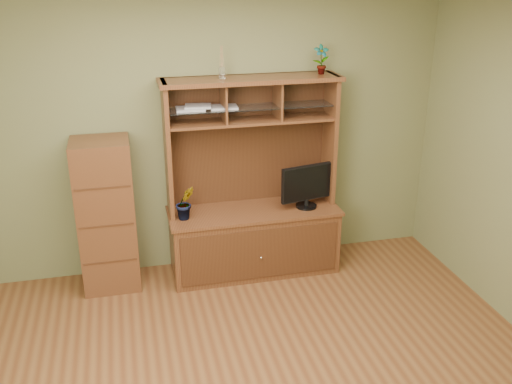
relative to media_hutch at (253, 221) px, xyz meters
name	(u,v)px	position (x,y,z in m)	size (l,w,h in m)	color
room	(263,218)	(-0.34, -1.73, 0.83)	(4.54, 4.04, 2.74)	#5A3219
media_hutch	(253,221)	(0.00, 0.00, 0.00)	(1.66, 0.61, 1.90)	#452113
monitor	(307,186)	(0.51, -0.08, 0.35)	(0.53, 0.21, 0.42)	black
orchid_plant	(185,203)	(-0.66, -0.08, 0.29)	(0.18, 0.14, 0.32)	#2E501B
top_plant	(321,59)	(0.66, 0.08, 1.51)	(0.14, 0.10, 0.27)	#336B25
reed_diffuser	(222,66)	(-0.26, 0.08, 1.49)	(0.06, 0.06, 0.28)	silver
magazines	(204,107)	(-0.44, 0.08, 1.13)	(0.56, 0.22, 0.04)	silver
side_cabinet	(107,215)	(-1.37, 0.02, 0.19)	(0.51, 0.46, 1.42)	#452113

